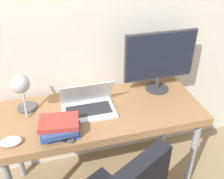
% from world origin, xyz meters
% --- Properties ---
extents(wall_back, '(8.00, 0.05, 2.60)m').
position_xyz_m(wall_back, '(0.00, 0.66, 1.30)').
color(wall_back, beige).
rests_on(wall_back, ground_plane).
extents(desk, '(1.46, 0.60, 0.76)m').
position_xyz_m(desk, '(0.00, 0.30, 0.69)').
color(desk, '#996B42').
rests_on(desk, ground_plane).
extents(laptop, '(0.37, 0.24, 0.23)m').
position_xyz_m(laptop, '(-0.09, 0.32, 0.81)').
color(laptop, silver).
rests_on(laptop, desk).
extents(monitor, '(0.56, 0.19, 0.48)m').
position_xyz_m(monitor, '(0.50, 0.46, 1.03)').
color(monitor, '#333338').
rests_on(monitor, desk).
extents(desk_lamp, '(0.14, 0.25, 0.34)m').
position_xyz_m(desk_lamp, '(-0.51, 0.35, 1.00)').
color(desk_lamp, '#4C4C51').
rests_on(desk_lamp, desk).
extents(book_stack, '(0.27, 0.21, 0.11)m').
position_xyz_m(book_stack, '(-0.31, 0.12, 0.82)').
color(book_stack, '#334C8C').
rests_on(book_stack, desk).
extents(tv_remote, '(0.11, 0.17, 0.02)m').
position_xyz_m(tv_remote, '(-0.22, 0.10, 0.77)').
color(tv_remote, '#4C4C51').
rests_on(tv_remote, desk).
extents(media_remote, '(0.10, 0.15, 0.02)m').
position_xyz_m(media_remote, '(-0.26, 0.10, 0.77)').
color(media_remote, black).
rests_on(media_remote, desk).
extents(game_controller, '(0.13, 0.09, 0.04)m').
position_xyz_m(game_controller, '(-0.60, 0.11, 0.78)').
color(game_controller, white).
rests_on(game_controller, desk).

